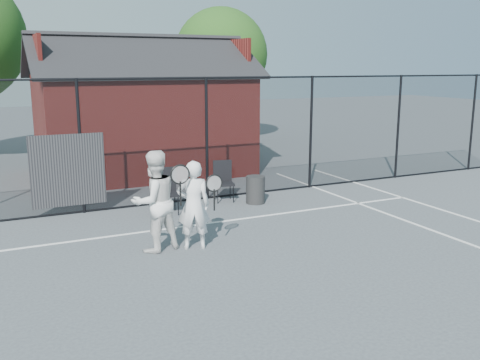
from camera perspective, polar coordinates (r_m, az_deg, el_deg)
name	(u,v)px	position (r m, az deg, el deg)	size (l,w,h in m)	color
ground	(267,274)	(8.66, 2.85, -10.01)	(80.00, 80.00, 0.00)	#42464B
court_lines	(312,307)	(7.61, 7.68, -13.28)	(11.02, 18.00, 0.01)	silver
fence	(155,145)	(12.68, -9.05, 3.75)	(22.04, 3.00, 3.00)	black
clubhouse	(143,121)	(16.71, -10.33, 6.24)	(6.50, 4.36, 4.19)	maroon
tree_right	(221,55)	(23.49, -2.04, 13.20)	(3.97, 3.97, 5.70)	#352615
player_front	(194,205)	(9.62, -4.97, -2.66)	(0.77, 0.61, 1.62)	white
player_back	(155,201)	(9.57, -9.10, -2.25)	(1.06, 0.90, 1.81)	white
chair_left	(167,192)	(12.01, -7.76, -1.27)	(0.48, 0.50, 1.00)	black
chair_right	(224,182)	(13.02, -1.72, -0.21)	(0.46, 0.48, 0.96)	black
waste_bin	(255,190)	(12.86, 1.66, -1.04)	(0.45, 0.45, 0.66)	black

